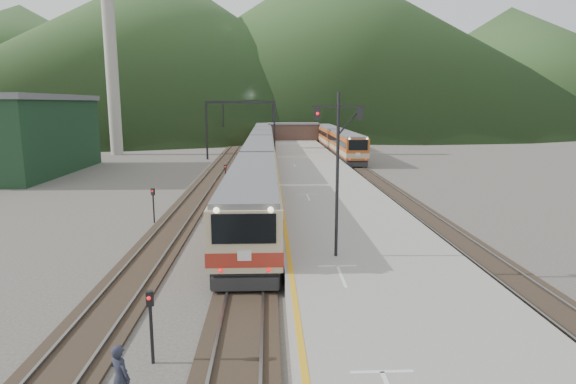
{
  "coord_description": "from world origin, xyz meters",
  "views": [
    {
      "loc": [
        0.99,
        -11.75,
        7.64
      ],
      "look_at": [
        2.22,
        18.8,
        2.0
      ],
      "focal_mm": 30.0,
      "sensor_mm": 36.0,
      "label": 1
    }
  ],
  "objects_px": {
    "main_train": "(262,142)",
    "second_train": "(336,141)",
    "worker": "(120,377)",
    "signal_mast": "(338,158)"
  },
  "relations": [
    {
      "from": "worker",
      "to": "second_train",
      "type": "bearing_deg",
      "value": -68.5
    },
    {
      "from": "signal_mast",
      "to": "worker",
      "type": "xyz_separation_m",
      "value": [
        -6.71,
        -9.15,
        -4.46
      ]
    },
    {
      "from": "main_train",
      "to": "signal_mast",
      "type": "xyz_separation_m",
      "value": [
        3.93,
        -50.75,
        3.22
      ]
    },
    {
      "from": "second_train",
      "to": "worker",
      "type": "xyz_separation_m",
      "value": [
        -14.28,
        -63.73,
        -1.04
      ]
    },
    {
      "from": "main_train",
      "to": "second_train",
      "type": "xyz_separation_m",
      "value": [
        11.5,
        3.83,
        -0.2
      ]
    },
    {
      "from": "signal_mast",
      "to": "worker",
      "type": "distance_m",
      "value": 12.19
    },
    {
      "from": "second_train",
      "to": "main_train",
      "type": "bearing_deg",
      "value": -161.57
    },
    {
      "from": "main_train",
      "to": "second_train",
      "type": "bearing_deg",
      "value": 18.43
    },
    {
      "from": "main_train",
      "to": "signal_mast",
      "type": "distance_m",
      "value": 51.0
    },
    {
      "from": "second_train",
      "to": "signal_mast",
      "type": "relative_size",
      "value": 5.29
    }
  ]
}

